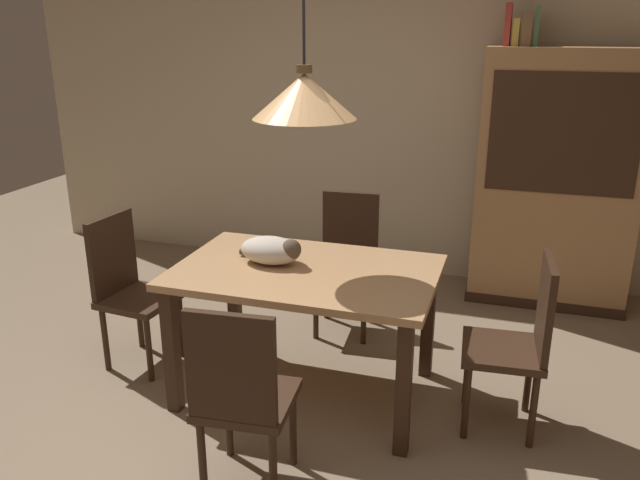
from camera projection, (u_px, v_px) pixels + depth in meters
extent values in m
plane|color=#847056|center=(276.00, 450.00, 3.15)|extent=(10.00, 10.00, 0.00)
cube|color=beige|center=(393.00, 96.00, 5.07)|extent=(6.40, 0.10, 2.90)
cube|color=tan|center=(306.00, 272.00, 3.43)|extent=(1.40, 0.90, 0.04)
cube|color=#382316|center=(172.00, 351.00, 3.38)|extent=(0.07, 0.07, 0.71)
cube|color=#382316|center=(403.00, 389.00, 3.02)|extent=(0.07, 0.07, 0.71)
cube|color=#382316|center=(234.00, 294.00, 4.08)|extent=(0.07, 0.07, 0.71)
cube|color=#382316|center=(428.00, 320.00, 3.73)|extent=(0.07, 0.07, 0.71)
cube|color=#382316|center=(248.00, 400.00, 2.81)|extent=(0.43, 0.43, 0.04)
cube|color=#322014|center=(231.00, 368.00, 2.56)|extent=(0.38, 0.07, 0.48)
cylinder|color=#382316|center=(293.00, 427.00, 2.99)|extent=(0.04, 0.04, 0.41)
cylinder|color=#382316|center=(228.00, 418.00, 3.06)|extent=(0.04, 0.04, 0.41)
cylinder|color=#382316|center=(273.00, 471.00, 2.70)|extent=(0.04, 0.04, 0.41)
cylinder|color=#382316|center=(202.00, 460.00, 2.77)|extent=(0.04, 0.04, 0.41)
cube|color=#382316|center=(141.00, 299.00, 3.83)|extent=(0.44, 0.44, 0.04)
cube|color=#322014|center=(112.00, 254.00, 3.81)|extent=(0.07, 0.38, 0.48)
cylinder|color=#382316|center=(149.00, 349.00, 3.70)|extent=(0.04, 0.04, 0.41)
cylinder|color=#382316|center=(181.00, 327.00, 3.98)|extent=(0.04, 0.04, 0.41)
cylinder|color=#382316|center=(105.00, 339.00, 3.82)|extent=(0.04, 0.04, 0.41)
cylinder|color=#382316|center=(139.00, 318.00, 4.10)|extent=(0.04, 0.04, 0.41)
cube|color=#382316|center=(345.00, 272.00, 4.25)|extent=(0.43, 0.43, 0.04)
cube|color=#322014|center=(350.00, 227.00, 4.33)|extent=(0.38, 0.06, 0.48)
cylinder|color=#382316|center=(316.00, 310.00, 4.21)|extent=(0.04, 0.04, 0.41)
cylinder|color=#382316|center=(364.00, 315.00, 4.14)|extent=(0.04, 0.04, 0.41)
cylinder|color=#382316|center=(327.00, 291.00, 4.51)|extent=(0.04, 0.04, 0.41)
cylinder|color=#382316|center=(371.00, 295.00, 4.44)|extent=(0.04, 0.04, 0.41)
cube|color=#382316|center=(502.00, 351.00, 3.23)|extent=(0.43, 0.43, 0.04)
cube|color=#322014|center=(546.00, 307.00, 3.10)|extent=(0.06, 0.38, 0.48)
cylinder|color=#382316|center=(467.00, 370.00, 3.48)|extent=(0.04, 0.04, 0.41)
cylinder|color=#382316|center=(466.00, 402.00, 3.19)|extent=(0.04, 0.04, 0.41)
cylinder|color=#382316|center=(529.00, 377.00, 3.41)|extent=(0.04, 0.04, 0.41)
cylinder|color=#382316|center=(533.00, 411.00, 3.12)|extent=(0.04, 0.04, 0.41)
ellipsoid|color=beige|center=(271.00, 250.00, 3.48)|extent=(0.34, 0.23, 0.15)
sphere|color=brown|center=(291.00, 249.00, 3.42)|extent=(0.11, 0.11, 0.11)
cylinder|color=brown|center=(255.00, 253.00, 3.59)|extent=(0.18, 0.04, 0.04)
cone|color=#E0A86B|center=(304.00, 96.00, 3.13)|extent=(0.52, 0.52, 0.22)
cylinder|color=#513D23|center=(304.00, 69.00, 3.09)|extent=(0.08, 0.08, 0.04)
cube|color=#A87A4C|center=(556.00, 181.00, 4.58)|extent=(1.10, 0.44, 1.85)
cube|color=#382316|center=(564.00, 134.00, 4.26)|extent=(0.97, 0.01, 0.81)
cube|color=#382316|center=(542.00, 294.00, 4.87)|extent=(1.12, 0.45, 0.08)
cube|color=#B73833|center=(508.00, 24.00, 4.36)|extent=(0.04, 0.22, 0.28)
cube|color=gold|center=(516.00, 32.00, 4.36)|extent=(0.04, 0.20, 0.18)
cube|color=brown|center=(527.00, 29.00, 4.33)|extent=(0.06, 0.24, 0.22)
cube|color=#427A4C|center=(537.00, 26.00, 4.31)|extent=(0.03, 0.20, 0.26)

